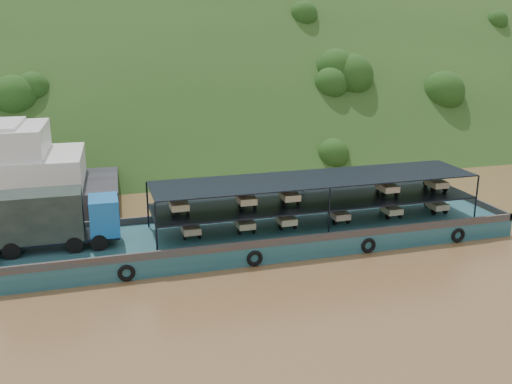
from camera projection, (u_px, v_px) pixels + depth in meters
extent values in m
plane|color=brown|center=(295.00, 245.00, 40.01)|extent=(160.00, 160.00, 0.00)
cube|color=#1B3312|center=(199.00, 146.00, 73.19)|extent=(140.00, 39.60, 39.60)
cube|color=#144148|center=(268.00, 236.00, 40.04)|extent=(35.00, 7.00, 1.20)
cube|color=#592D19|center=(255.00, 210.00, 42.94)|extent=(35.00, 0.20, 0.50)
cube|color=#592D19|center=(284.00, 241.00, 36.67)|extent=(35.00, 0.20, 0.50)
cube|color=#592D19|center=(480.00, 204.00, 44.50)|extent=(0.20, 7.00, 0.50)
torus|color=black|center=(126.00, 273.00, 34.09)|extent=(1.06, 0.26, 1.06)
torus|color=black|center=(255.00, 258.00, 36.25)|extent=(1.06, 0.26, 1.06)
torus|color=black|center=(369.00, 245.00, 38.40)|extent=(1.06, 0.26, 1.06)
torus|color=black|center=(458.00, 235.00, 40.29)|extent=(1.06, 0.26, 1.06)
cylinder|color=black|center=(12.00, 251.00, 34.40)|extent=(1.07, 0.39, 1.07)
cylinder|color=black|center=(16.00, 238.00, 36.47)|extent=(1.07, 0.39, 1.07)
cylinder|color=black|center=(74.00, 245.00, 35.34)|extent=(1.07, 0.39, 1.07)
cylinder|color=black|center=(75.00, 233.00, 37.41)|extent=(1.07, 0.39, 1.07)
cylinder|color=black|center=(99.00, 242.00, 35.73)|extent=(1.07, 0.39, 1.07)
cylinder|color=black|center=(99.00, 230.00, 37.80)|extent=(1.07, 0.39, 1.07)
cube|color=black|center=(61.00, 237.00, 36.11)|extent=(7.29, 2.43, 0.21)
cube|color=#175B9F|center=(104.00, 215.00, 36.49)|extent=(1.84, 2.58, 2.35)
cube|color=black|center=(118.00, 208.00, 36.61)|extent=(0.09, 2.14, 0.96)
cube|color=black|center=(40.00, 216.00, 35.40)|extent=(5.15, 2.62, 2.99)
cube|color=black|center=(315.00, 201.00, 40.36)|extent=(23.00, 5.00, 0.12)
cube|color=black|center=(316.00, 179.00, 39.90)|extent=(23.00, 5.00, 0.08)
cylinder|color=black|center=(156.00, 228.00, 34.96)|extent=(0.12, 0.12, 3.30)
cylinder|color=black|center=(148.00, 205.00, 39.56)|extent=(0.12, 0.12, 3.30)
cylinder|color=black|center=(329.00, 212.00, 38.06)|extent=(0.12, 0.12, 3.30)
cylinder|color=black|center=(303.00, 192.00, 42.66)|extent=(0.12, 0.12, 3.30)
cylinder|color=black|center=(476.00, 198.00, 41.15)|extent=(0.12, 0.12, 3.30)
cylinder|color=black|center=(437.00, 181.00, 45.76)|extent=(0.12, 0.12, 3.30)
cylinder|color=black|center=(187.00, 227.00, 39.29)|extent=(0.12, 0.52, 0.52)
cylinder|color=black|center=(184.00, 236.00, 37.49)|extent=(0.14, 0.52, 0.52)
cylinder|color=black|center=(199.00, 235.00, 37.76)|extent=(0.14, 0.52, 0.52)
cube|color=tan|center=(191.00, 229.00, 37.85)|extent=(1.15, 1.50, 0.44)
cube|color=#B40C16|center=(188.00, 221.00, 38.86)|extent=(0.55, 0.80, 0.80)
cube|color=#B40C16|center=(188.00, 215.00, 38.54)|extent=(0.50, 0.10, 0.10)
cylinder|color=black|center=(240.00, 222.00, 40.29)|extent=(0.12, 0.52, 0.52)
cylinder|color=black|center=(239.00, 231.00, 38.50)|extent=(0.14, 0.52, 0.52)
cylinder|color=black|center=(254.00, 230.00, 38.77)|extent=(0.14, 0.52, 0.52)
cube|color=beige|center=(245.00, 224.00, 38.86)|extent=(1.15, 1.50, 0.44)
cube|color=#AD230B|center=(241.00, 216.00, 39.87)|extent=(0.55, 0.80, 0.80)
cube|color=#AD230B|center=(241.00, 210.00, 39.55)|extent=(0.50, 0.10, 0.10)
cylinder|color=black|center=(280.00, 218.00, 41.10)|extent=(0.12, 0.52, 0.52)
cylinder|color=black|center=(281.00, 227.00, 39.30)|extent=(0.14, 0.52, 0.52)
cylinder|color=black|center=(295.00, 225.00, 39.57)|extent=(0.14, 0.52, 0.52)
cube|color=beige|center=(286.00, 220.00, 39.67)|extent=(1.15, 1.50, 0.44)
cube|color=#B2180B|center=(281.00, 212.00, 40.68)|extent=(0.55, 0.80, 0.80)
cube|color=#B2180B|center=(282.00, 207.00, 40.35)|extent=(0.50, 0.10, 0.10)
cylinder|color=black|center=(331.00, 213.00, 42.18)|extent=(0.12, 0.52, 0.52)
cylinder|color=black|center=(335.00, 221.00, 40.39)|extent=(0.14, 0.52, 0.52)
cylinder|color=black|center=(348.00, 220.00, 40.66)|extent=(0.14, 0.52, 0.52)
cube|color=#CDB491|center=(339.00, 215.00, 40.75)|extent=(1.15, 1.50, 0.44)
cube|color=#AF0E0B|center=(333.00, 208.00, 41.76)|extent=(0.55, 0.80, 0.80)
cube|color=#AF0E0B|center=(334.00, 202.00, 41.44)|extent=(0.50, 0.10, 0.10)
cylinder|color=black|center=(382.00, 208.00, 43.30)|extent=(0.12, 0.52, 0.52)
cylinder|color=black|center=(387.00, 216.00, 41.51)|extent=(0.14, 0.52, 0.52)
cylinder|color=black|center=(400.00, 215.00, 41.78)|extent=(0.14, 0.52, 0.52)
cube|color=beige|center=(391.00, 210.00, 41.87)|extent=(1.15, 1.50, 0.44)
cube|color=#B5220C|center=(384.00, 203.00, 42.88)|extent=(0.55, 0.80, 0.80)
cube|color=#B5220C|center=(386.00, 197.00, 42.56)|extent=(0.50, 0.10, 0.10)
cylinder|color=black|center=(426.00, 204.00, 44.34)|extent=(0.12, 0.52, 0.52)
cylinder|color=black|center=(434.00, 212.00, 42.55)|extent=(0.14, 0.52, 0.52)
cylinder|color=black|center=(445.00, 210.00, 42.82)|extent=(0.14, 0.52, 0.52)
cube|color=#C8B68D|center=(437.00, 205.00, 42.91)|extent=(1.15, 1.50, 0.44)
cube|color=red|center=(429.00, 199.00, 43.92)|extent=(0.55, 0.80, 0.80)
cube|color=red|center=(431.00, 193.00, 43.60)|extent=(0.50, 0.10, 0.10)
cylinder|color=black|center=(176.00, 204.00, 38.61)|extent=(0.12, 0.52, 0.52)
cylinder|color=black|center=(172.00, 213.00, 36.82)|extent=(0.14, 0.52, 0.52)
cylinder|color=black|center=(188.00, 211.00, 37.09)|extent=(0.14, 0.52, 0.52)
cube|color=#BDB486|center=(179.00, 205.00, 37.18)|extent=(1.15, 1.50, 0.44)
cube|color=red|center=(176.00, 198.00, 38.19)|extent=(0.55, 0.80, 0.80)
cube|color=red|center=(176.00, 191.00, 37.87)|extent=(0.50, 0.10, 0.10)
cylinder|color=black|center=(241.00, 199.00, 39.84)|extent=(0.12, 0.52, 0.52)
cylinder|color=black|center=(240.00, 207.00, 38.05)|extent=(0.14, 0.52, 0.52)
cylinder|color=black|center=(255.00, 205.00, 38.31)|extent=(0.14, 0.52, 0.52)
cube|color=beige|center=(246.00, 200.00, 38.41)|extent=(1.15, 1.50, 0.44)
cube|color=red|center=(242.00, 193.00, 39.42)|extent=(0.55, 0.80, 0.80)
cube|color=red|center=(243.00, 186.00, 39.09)|extent=(0.50, 0.10, 0.10)
cylinder|color=black|center=(283.00, 195.00, 40.68)|extent=(0.12, 0.52, 0.52)
cylinder|color=black|center=(284.00, 203.00, 38.88)|extent=(0.14, 0.52, 0.52)
cylinder|color=black|center=(298.00, 202.00, 39.15)|extent=(0.14, 0.52, 0.52)
cube|color=beige|center=(290.00, 196.00, 39.25)|extent=(1.15, 1.50, 0.44)
cube|color=#B7180C|center=(284.00, 189.00, 40.26)|extent=(0.55, 0.80, 0.80)
cube|color=#B7180C|center=(285.00, 183.00, 39.93)|extent=(0.50, 0.10, 0.10)
cylinder|color=black|center=(378.00, 187.00, 42.71)|extent=(0.12, 0.52, 0.52)
cylinder|color=black|center=(384.00, 194.00, 40.92)|extent=(0.14, 0.52, 0.52)
cylinder|color=black|center=(396.00, 193.00, 41.19)|extent=(0.14, 0.52, 0.52)
cube|color=beige|center=(388.00, 188.00, 41.28)|extent=(1.15, 1.50, 0.44)
cube|color=#AB230B|center=(380.00, 181.00, 42.29)|extent=(0.55, 0.80, 0.80)
cube|color=#AB230B|center=(382.00, 175.00, 41.97)|extent=(0.50, 0.10, 0.10)
cylinder|color=black|center=(426.00, 183.00, 43.81)|extent=(0.12, 0.52, 0.52)
cylinder|color=black|center=(433.00, 190.00, 42.01)|extent=(0.14, 0.52, 0.52)
cylinder|color=black|center=(445.00, 189.00, 42.28)|extent=(0.14, 0.52, 0.52)
cube|color=tan|center=(437.00, 183.00, 42.38)|extent=(1.15, 1.50, 0.44)
cube|color=tan|center=(428.00, 177.00, 43.39)|extent=(0.55, 0.80, 0.80)
cube|color=tan|center=(430.00, 172.00, 43.06)|extent=(0.50, 0.10, 0.10)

